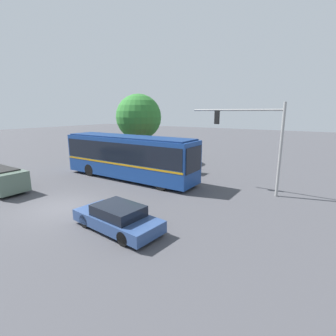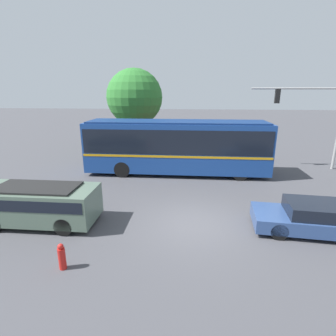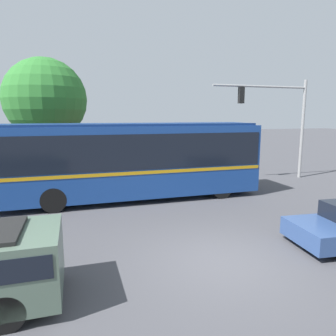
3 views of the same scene
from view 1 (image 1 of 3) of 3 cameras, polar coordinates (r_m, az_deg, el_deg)
ground_plane at (r=15.58m, az=-23.06°, el=-8.29°), size 140.00×140.00×0.00m
city_bus at (r=20.19m, az=-8.96°, el=2.98°), size 11.65×2.57×3.44m
sedan_foreground at (r=11.91m, az=-11.35°, el=-11.01°), size 4.52×2.21×1.20m
traffic_light_pole at (r=17.22m, az=19.35°, el=7.37°), size 6.09×0.24×5.87m
flowering_hedge at (r=23.46m, az=-1.88°, el=1.72°), size 6.49×1.24×1.71m
street_tree_left at (r=27.15m, az=-6.64°, el=11.39°), size 4.74×4.74×7.10m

